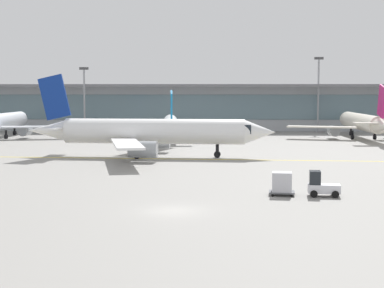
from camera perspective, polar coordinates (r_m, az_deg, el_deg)
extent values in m
plane|color=gray|center=(45.41, -1.71, -6.11)|extent=(400.00, 400.00, 0.00)
cube|color=yellow|center=(78.28, -3.59, -1.35)|extent=(109.76, 8.01, 0.01)
cube|color=#9EA3A8|center=(131.15, 0.65, 3.26)|extent=(198.46, 8.00, 9.00)
cube|color=slate|center=(127.06, 0.61, 3.40)|extent=(190.52, 0.16, 5.04)
cube|color=slate|center=(129.58, 0.64, 5.36)|extent=(206.40, 11.00, 0.60)
cone|color=silver|center=(126.41, -15.17, 2.29)|extent=(2.91, 3.57, 2.69)
cube|color=black|center=(124.28, -15.54, 2.40)|extent=(2.37, 2.69, 0.99)
cube|color=silver|center=(111.23, -14.13, 1.54)|extent=(11.98, 5.10, 0.23)
cylinder|color=#999EA3|center=(113.25, -15.02, 1.18)|extent=(1.94, 3.11, 1.75)
cylinder|color=black|center=(122.10, -15.93, 1.16)|extent=(0.37, 0.37, 1.50)
cylinder|color=black|center=(122.13, -15.93, 0.98)|extent=(0.51, 0.78, 0.75)
cylinder|color=black|center=(113.23, -16.66, 0.84)|extent=(0.37, 0.37, 1.50)
cylinder|color=black|center=(113.25, -16.65, 0.65)|extent=(0.51, 0.78, 0.75)
cylinder|color=white|center=(106.98, -1.94, 1.82)|extent=(3.95, 18.57, 2.56)
cone|color=white|center=(117.71, -1.99, 2.13)|extent=(2.66, 3.25, 2.43)
cube|color=black|center=(115.65, -1.98, 2.23)|extent=(2.16, 2.45, 0.90)
cone|color=white|center=(95.74, -1.88, 1.43)|extent=(2.48, 4.25, 2.18)
cube|color=white|center=(105.66, -5.49, 1.38)|extent=(10.81, 4.50, 0.21)
cylinder|color=#999EA3|center=(106.75, -4.32, 1.04)|extent=(1.78, 2.82, 1.58)
cube|color=white|center=(105.78, 1.62, 1.40)|extent=(10.72, 5.93, 0.21)
cylinder|color=#999EA3|center=(106.83, 0.45, 1.06)|extent=(1.78, 2.82, 1.58)
cube|color=#1472B2|center=(96.39, -1.89, 3.52)|extent=(0.53, 3.46, 4.82)
cube|color=white|center=(96.83, -3.00, 1.70)|extent=(3.89, 2.09, 0.18)
cube|color=white|center=(96.87, -0.77, 1.70)|extent=(3.89, 2.09, 0.18)
cylinder|color=black|center=(113.54, -1.97, 1.03)|extent=(0.33, 0.33, 1.36)
cylinder|color=black|center=(113.57, -1.97, 0.86)|extent=(0.46, 0.71, 0.68)
cylinder|color=black|center=(105.61, -2.87, 0.71)|extent=(0.33, 0.33, 1.36)
cylinder|color=black|center=(105.63, -2.87, 0.53)|extent=(0.46, 0.71, 0.68)
cylinder|color=black|center=(105.64, -0.99, 0.72)|extent=(0.33, 0.33, 1.36)
cylinder|color=black|center=(105.66, -0.99, 0.54)|extent=(0.46, 0.71, 0.68)
cylinder|color=silver|center=(112.82, 15.24, 1.97)|extent=(3.38, 20.53, 2.84)
cone|color=silver|center=(124.38, 13.83, 2.28)|extent=(2.79, 3.48, 2.70)
cube|color=black|center=(122.16, 14.08, 2.39)|extent=(2.28, 2.61, 0.99)
cone|color=silver|center=(100.81, 17.06, 1.56)|extent=(2.53, 4.61, 2.42)
cube|color=silver|center=(109.59, 11.78, 1.54)|extent=(12.00, 5.53, 0.23)
cylinder|color=#999EA3|center=(111.35, 12.82, 1.17)|extent=(1.83, 3.05, 1.75)
cube|color=#B21E66|center=(101.53, 16.97, 3.76)|extent=(0.40, 3.84, 5.35)
cube|color=silver|center=(101.40, 15.73, 1.85)|extent=(4.23, 2.11, 0.20)
cylinder|color=black|center=(119.88, 14.34, 1.12)|extent=(0.37, 0.37, 1.50)
cylinder|color=black|center=(119.90, 14.34, 0.95)|extent=(0.48, 0.76, 0.75)
cylinder|color=black|center=(110.86, 14.47, 0.80)|extent=(0.37, 0.37, 1.50)
cylinder|color=black|center=(110.89, 14.47, 0.61)|extent=(0.48, 0.76, 0.75)
cylinder|color=black|center=(111.86, 16.38, 0.80)|extent=(0.37, 0.37, 1.50)
cylinder|color=black|center=(111.89, 16.38, 0.60)|extent=(0.48, 0.76, 0.75)
cylinder|color=white|center=(79.96, -3.47, 1.17)|extent=(23.30, 4.82, 3.21)
cone|color=white|center=(78.90, 6.25, 1.09)|extent=(4.06, 3.31, 3.05)
cube|color=black|center=(78.90, 4.39, 1.40)|extent=(3.06, 2.70, 1.12)
cone|color=white|center=(83.42, -13.10, 1.21)|extent=(5.32, 3.08, 2.73)
cube|color=white|center=(88.42, -3.81, 0.97)|extent=(7.37, 13.47, 0.26)
cylinder|color=#999EA3|center=(85.66, -3.17, 0.24)|extent=(3.53, 2.22, 1.98)
cube|color=white|center=(72.32, -5.99, 0.02)|extent=(5.72, 13.57, 0.26)
cylinder|color=#999EA3|center=(74.71, -4.51, -0.49)|extent=(3.53, 2.22, 1.98)
cube|color=navy|center=(82.91, -12.48, 4.20)|extent=(4.35, 0.64, 6.05)
cube|color=white|center=(85.19, -11.69, 1.64)|extent=(2.59, 4.87, 0.23)
cube|color=white|center=(80.70, -12.70, 1.43)|extent=(2.59, 4.87, 0.23)
cylinder|color=black|center=(79.26, 2.33, -0.65)|extent=(0.42, 0.42, 1.70)
cylinder|color=black|center=(79.31, 2.33, -0.95)|extent=(0.88, 0.58, 0.85)
cylinder|color=black|center=(82.62, -4.51, -0.42)|extent=(0.42, 0.42, 1.70)
cylinder|color=black|center=(82.66, -4.50, -0.71)|extent=(0.88, 0.58, 0.85)
cylinder|color=black|center=(78.37, -5.08, -0.73)|extent=(0.42, 0.42, 1.70)
cylinder|color=black|center=(78.41, -5.07, -1.04)|extent=(0.88, 0.58, 0.85)
cube|color=silver|center=(52.24, 11.99, -4.01)|extent=(2.74, 1.67, 0.70)
cube|color=#1E2328|center=(52.06, 11.19, -3.02)|extent=(1.03, 1.33, 1.10)
cylinder|color=black|center=(53.05, 12.85, -4.27)|extent=(0.62, 0.28, 0.60)
cylinder|color=black|center=(51.67, 12.98, -4.52)|extent=(0.62, 0.28, 0.60)
cylinder|color=black|center=(52.93, 11.01, -4.26)|extent=(0.62, 0.28, 0.60)
cylinder|color=black|center=(51.55, 11.09, -4.51)|extent=(0.62, 0.28, 0.60)
cube|color=#595B60|center=(52.17, 8.22, -4.37)|extent=(2.26, 1.82, 0.12)
cube|color=silver|center=(52.04, 8.23, -3.44)|extent=(1.75, 1.66, 1.60)
cylinder|color=black|center=(52.90, 9.03, -4.44)|extent=(0.23, 0.12, 0.22)
cylinder|color=black|center=(51.52, 9.06, -4.70)|extent=(0.23, 0.12, 0.22)
cylinder|color=black|center=(52.89, 7.40, -4.42)|extent=(0.23, 0.12, 0.22)
cylinder|color=black|center=(51.51, 7.38, -4.68)|extent=(0.23, 0.12, 0.22)
cylinder|color=gray|center=(124.80, -9.82, 3.87)|extent=(0.36, 0.36, 12.41)
cube|color=#3F3F42|center=(124.83, -9.87, 6.83)|extent=(1.80, 0.30, 0.50)
cylinder|color=gray|center=(126.64, 11.48, 4.32)|extent=(0.36, 0.36, 14.44)
cube|color=#3F3F42|center=(126.77, 11.54, 7.70)|extent=(1.80, 0.30, 0.50)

